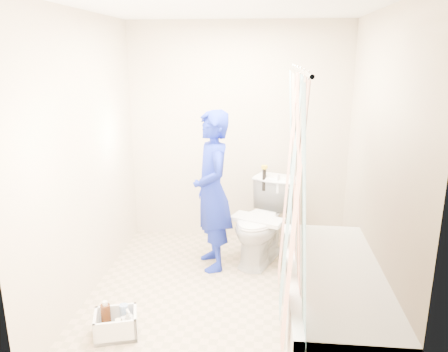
# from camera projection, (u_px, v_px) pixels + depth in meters

# --- Properties ---
(floor) EXTENTS (2.60, 2.60, 0.00)m
(floor) POSITION_uv_depth(u_px,v_px,m) (226.00, 294.00, 3.87)
(floor) COLOR tan
(floor) RESTS_ON ground
(ceiling) EXTENTS (2.40, 2.60, 0.02)m
(ceiling) POSITION_uv_depth(u_px,v_px,m) (227.00, 5.00, 3.23)
(ceiling) COLOR white
(ceiling) RESTS_ON wall_back
(wall_back) EXTENTS (2.40, 0.02, 2.40)m
(wall_back) POSITION_uv_depth(u_px,v_px,m) (238.00, 134.00, 4.79)
(wall_back) COLOR beige
(wall_back) RESTS_ON ground
(wall_front) EXTENTS (2.40, 0.02, 2.40)m
(wall_front) POSITION_uv_depth(u_px,v_px,m) (203.00, 221.00, 2.30)
(wall_front) COLOR beige
(wall_front) RESTS_ON ground
(wall_left) EXTENTS (0.02, 2.60, 2.40)m
(wall_left) POSITION_uv_depth(u_px,v_px,m) (85.00, 159.00, 3.67)
(wall_left) COLOR beige
(wall_left) RESTS_ON ground
(wall_right) EXTENTS (0.02, 2.60, 2.40)m
(wall_right) POSITION_uv_depth(u_px,v_px,m) (378.00, 166.00, 3.43)
(wall_right) COLOR beige
(wall_right) RESTS_ON ground
(bathtub) EXTENTS (0.70, 1.75, 0.50)m
(bathtub) POSITION_uv_depth(u_px,v_px,m) (333.00, 298.00, 3.31)
(bathtub) COLOR white
(bathtub) RESTS_ON ground
(curtain_rod) EXTENTS (0.02, 1.90, 0.02)m
(curtain_rod) POSITION_uv_depth(u_px,v_px,m) (299.00, 70.00, 2.89)
(curtain_rod) COLOR silver
(curtain_rod) RESTS_ON wall_back
(shower_curtain) EXTENTS (0.06, 1.75, 1.80)m
(shower_curtain) POSITION_uv_depth(u_px,v_px,m) (293.00, 202.00, 3.14)
(shower_curtain) COLOR silver
(shower_curtain) RESTS_ON curtain_rod
(toilet) EXTENTS (0.74, 0.93, 0.83)m
(toilet) POSITION_uv_depth(u_px,v_px,m) (263.00, 222.00, 4.41)
(toilet) COLOR white
(toilet) RESTS_ON ground
(tank_lid) EXTENTS (0.55, 0.40, 0.04)m
(tank_lid) POSITION_uv_depth(u_px,v_px,m) (258.00, 220.00, 4.28)
(tank_lid) COLOR white
(tank_lid) RESTS_ON toilet
(tank_internals) EXTENTS (0.19, 0.11, 0.27)m
(tank_internals) POSITION_uv_depth(u_px,v_px,m) (268.00, 178.00, 4.51)
(tank_internals) COLOR black
(tank_internals) RESTS_ON toilet
(plumber) EXTENTS (0.55, 0.66, 1.56)m
(plumber) POSITION_uv_depth(u_px,v_px,m) (212.00, 191.00, 4.19)
(plumber) COLOR #0F329E
(plumber) RESTS_ON ground
(cleaning_caddy) EXTENTS (0.37, 0.33, 0.24)m
(cleaning_caddy) POSITION_uv_depth(u_px,v_px,m) (117.00, 325.00, 3.28)
(cleaning_caddy) COLOR white
(cleaning_caddy) RESTS_ON ground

